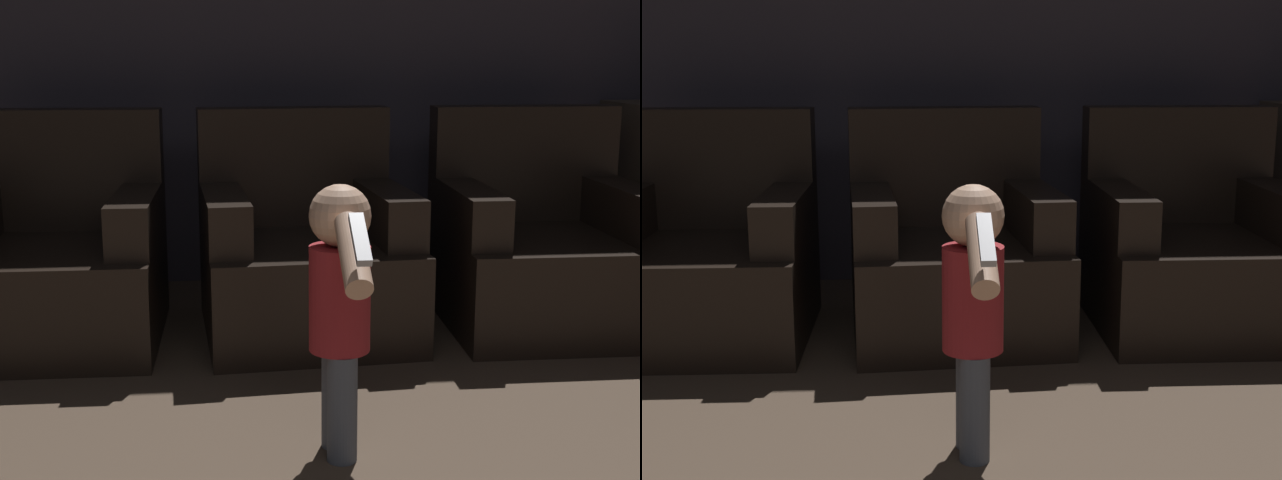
{
  "view_description": "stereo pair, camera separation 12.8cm",
  "coord_description": "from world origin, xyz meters",
  "views": [
    {
      "loc": [
        -0.13,
        0.09,
        1.14
      ],
      "look_at": [
        0.2,
        3.02,
        0.51
      ],
      "focal_mm": 50.0,
      "sensor_mm": 36.0,
      "label": 1
    },
    {
      "loc": [
        -0.0,
        0.08,
        1.14
      ],
      "look_at": [
        0.2,
        3.02,
        0.51
      ],
      "focal_mm": 50.0,
      "sensor_mm": 36.0,
      "label": 2
    }
  ],
  "objects": [
    {
      "name": "wall_back",
      "position": [
        0.0,
        4.5,
        1.3
      ],
      "size": [
        8.4,
        0.05,
        2.6
      ],
      "color": "#3D3842",
      "rests_on": "ground_plane"
    },
    {
      "name": "armchair_left",
      "position": [
        -0.79,
        3.64,
        0.31
      ],
      "size": [
        0.83,
        0.87,
        0.9
      ],
      "rotation": [
        0.0,
        0.0,
        -0.02
      ],
      "color": "black",
      "rests_on": "ground_plane"
    },
    {
      "name": "armchair_middle",
      "position": [
        0.2,
        3.64,
        0.31
      ],
      "size": [
        0.87,
        0.91,
        0.9
      ],
      "rotation": [
        0.0,
        0.0,
        0.07
      ],
      "color": "black",
      "rests_on": "ground_plane"
    },
    {
      "name": "armchair_right",
      "position": [
        1.2,
        3.64,
        0.31
      ],
      "size": [
        0.83,
        0.86,
        0.9
      ],
      "rotation": [
        0.0,
        0.0,
        -0.01
      ],
      "color": "black",
      "rests_on": "ground_plane"
    },
    {
      "name": "person_toddler",
      "position": [
        0.19,
        2.45,
        0.46
      ],
      "size": [
        0.17,
        0.55,
        0.78
      ],
      "rotation": [
        0.0,
        0.0,
        1.62
      ],
      "color": "#474C56",
      "rests_on": "ground_plane"
    }
  ]
}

